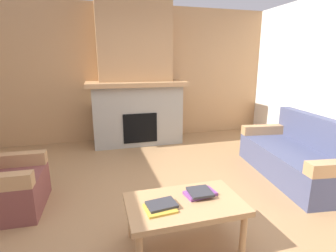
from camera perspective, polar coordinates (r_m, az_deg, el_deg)
The scene contains 7 objects.
ground at distance 3.00m, azimuth 1.65°, elevation -18.10°, with size 9.00×9.00×0.00m, color #9E754C.
wall_back_wood_panel at distance 5.48m, azimuth -7.84°, elevation 11.36°, with size 6.00×0.12×2.70m, color tan.
fireplace at distance 5.12m, azimuth -7.16°, elevation 9.11°, with size 1.90×0.82×2.70m.
couch at distance 4.11m, azimuth 27.03°, elevation -6.15°, with size 1.07×1.90×0.85m.
coffee_table at distance 2.33m, azimuth 3.72°, elevation -17.59°, with size 1.00×0.60×0.43m.
book_stack_near_edge at distance 2.19m, azimuth -1.60°, elevation -17.47°, with size 0.28×0.23×0.04m.
book_stack_center at distance 2.40m, azimuth 7.14°, elevation -14.51°, with size 0.30×0.22×0.05m.
Camera 1 is at (-0.77, -2.42, 1.60)m, focal length 27.39 mm.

